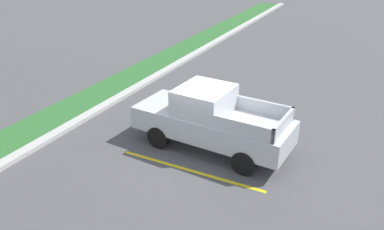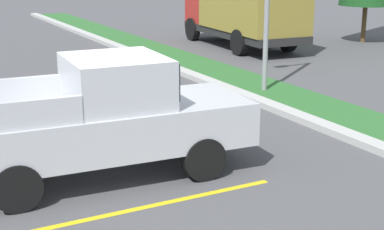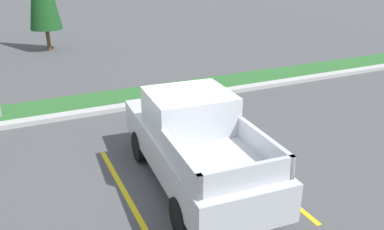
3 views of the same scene
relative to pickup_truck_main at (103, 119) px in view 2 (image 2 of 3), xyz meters
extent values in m
plane|color=#4C4C4F|center=(-0.28, 0.23, -1.04)|extent=(120.00, 120.00, 0.00)
cube|color=yellow|center=(-1.55, -0.05, -1.04)|extent=(0.12, 4.80, 0.01)
cube|color=yellow|center=(1.55, -0.05, -1.04)|extent=(0.12, 4.80, 0.01)
cube|color=#B2B2AD|center=(-0.28, 5.23, -0.97)|extent=(56.00, 0.40, 0.15)
cube|color=#2D662D|center=(-0.28, 6.33, -1.01)|extent=(56.00, 1.80, 0.06)
cylinder|color=black|center=(-0.75, 1.55, -0.66)|extent=(0.33, 0.78, 0.76)
cylinder|color=black|center=(0.94, 1.44, -0.66)|extent=(0.33, 0.78, 0.76)
cylinder|color=black|center=(-0.95, -1.54, -0.66)|extent=(0.33, 0.78, 0.76)
cylinder|color=black|center=(0.74, -1.65, -0.66)|extent=(0.33, 0.78, 0.76)
cube|color=silver|center=(0.00, -0.05, -0.16)|extent=(2.23, 5.31, 0.76)
cube|color=silver|center=(0.02, 0.25, 0.64)|extent=(1.86, 1.71, 0.84)
cube|color=#2D3842|center=(0.07, 1.07, 0.69)|extent=(1.62, 0.16, 0.63)
cube|color=silver|center=(-0.95, -1.44, 0.44)|extent=(0.22, 1.90, 0.44)
cube|color=silver|center=(0.75, -1.55, 0.44)|extent=(0.22, 1.90, 0.44)
cube|color=silver|center=(0.16, 2.49, -0.40)|extent=(1.81, 0.28, 0.28)
cylinder|color=black|center=(-13.85, 9.06, -0.54)|extent=(1.02, 0.36, 1.00)
cylinder|color=black|center=(-13.71, 11.25, -0.54)|extent=(1.02, 0.36, 1.00)
cylinder|color=black|center=(-9.46, 8.77, -0.54)|extent=(1.02, 0.36, 1.00)
cylinder|color=black|center=(-9.32, 10.96, -0.54)|extent=(1.02, 0.36, 1.00)
cube|color=#262626|center=(-11.19, 9.98, -0.39)|extent=(6.94, 2.74, 0.30)
cube|color=#AD231E|center=(-13.73, 10.15, 0.71)|extent=(1.75, 2.40, 1.90)
cylinder|color=brown|center=(-9.81, 15.45, -0.23)|extent=(0.20, 0.20, 1.61)
camera|label=1|loc=(-10.51, -4.69, 5.65)|focal=36.85mm
camera|label=2|loc=(9.06, -3.05, 2.72)|focal=53.67mm
camera|label=3|loc=(-3.35, -7.10, 3.80)|focal=37.00mm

